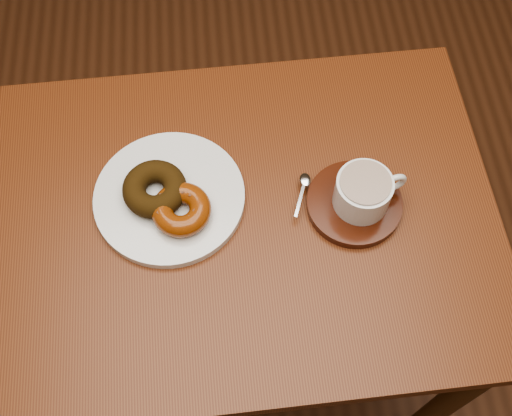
{
  "coord_description": "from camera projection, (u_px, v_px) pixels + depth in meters",
  "views": [
    {
      "loc": [
        -0.12,
        -0.25,
        1.79
      ],
      "look_at": [
        -0.07,
        0.25,
        0.83
      ],
      "focal_mm": 45.0,
      "sensor_mm": 36.0,
      "label": 1
    }
  ],
  "objects": [
    {
      "name": "saucer",
      "position": [
        354.0,
        204.0,
        1.09
      ],
      "size": [
        0.19,
        0.19,
        0.02
      ],
      "primitive_type": "cylinder",
      "rotation": [
        0.0,
        0.0,
        -0.19
      ],
      "color": "#361207",
      "rests_on": "cafe_table"
    },
    {
      "name": "cafe_table",
      "position": [
        245.0,
        246.0,
        1.21
      ],
      "size": [
        0.88,
        0.67,
        0.81
      ],
      "rotation": [
        0.0,
        0.0,
        0.02
      ],
      "color": "#602D14",
      "rests_on": "ground"
    },
    {
      "name": "donut_plate",
      "position": [
        170.0,
        197.0,
        1.1
      ],
      "size": [
        0.3,
        0.3,
        0.02
      ],
      "primitive_type": "cylinder",
      "rotation": [
        0.0,
        0.0,
        -0.16
      ],
      "color": "silver",
      "rests_on": "cafe_table"
    },
    {
      "name": "teaspoon",
      "position": [
        304.0,
        184.0,
        1.1
      ],
      "size": [
        0.04,
        0.08,
        0.01
      ],
      "rotation": [
        0.0,
        0.0,
        -0.34
      ],
      "color": "silver",
      "rests_on": "saucer"
    },
    {
      "name": "donut_caramel",
      "position": [
        181.0,
        210.0,
        1.06
      ],
      "size": [
        0.12,
        0.12,
        0.04
      ],
      "rotation": [
        0.0,
        0.0,
        -0.16
      ],
      "color": "#7D370D",
      "rests_on": "donut_plate"
    },
    {
      "name": "donut_cinnamon",
      "position": [
        155.0,
        189.0,
        1.08
      ],
      "size": [
        0.13,
        0.13,
        0.04
      ],
      "primitive_type": "torus",
      "rotation": [
        0.0,
        0.0,
        -0.17
      ],
      "color": "#32200A",
      "rests_on": "donut_plate"
    },
    {
      "name": "coffee_cup",
      "position": [
        364.0,
        192.0,
        1.06
      ],
      "size": [
        0.12,
        0.09,
        0.07
      ],
      "rotation": [
        0.0,
        0.0,
        0.22
      ],
      "color": "silver",
      "rests_on": "saucer"
    }
  ]
}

